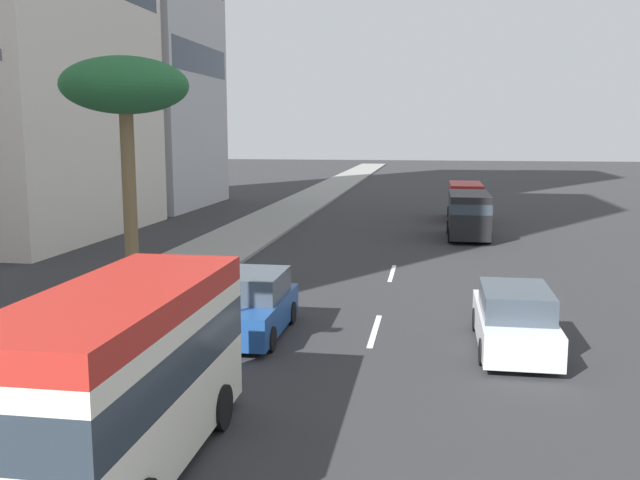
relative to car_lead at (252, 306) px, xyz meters
The scene contains 10 objects.
ground_plane 16.60m from the car_lead, 11.33° to the right, with size 198.00×198.00×0.00m, color #2D2D30.
sidewalk_right 17.02m from the car_lead, 17.08° to the left, with size 162.00×3.92×0.15m, color gray.
lane_stripe_mid 3.47m from the car_lead, 74.71° to the right, with size 3.20×0.16×0.01m, color silver.
lane_stripe_far 9.52m from the car_lead, 20.07° to the right, with size 3.20×0.16×0.01m, color silver.
car_lead is the anchor object (origin of this frame).
van_second 19.63m from the car_lead, 19.59° to the right, with size 4.95×2.12×2.34m.
minibus_third 7.86m from the car_lead, behind, with size 6.21×2.33×3.03m.
car_fourth 6.87m from the car_lead, 91.42° to the right, with size 4.67×1.87×1.62m.
van_fifth 26.87m from the car_lead, 14.48° to the right, with size 4.91×2.07×2.29m.
palm_tree 8.84m from the car_lead, 52.87° to the left, with size 4.11×4.11×7.72m.
Camera 1 is at (-2.64, -1.51, 5.49)m, focal length 39.29 mm.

